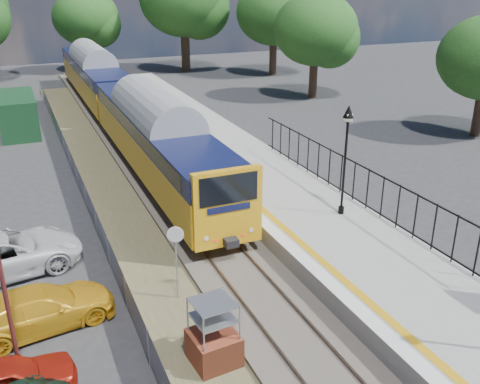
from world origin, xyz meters
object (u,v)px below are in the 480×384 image
victorian_lamp_north (347,135)px  car_red (5,381)px  train (117,97)px  brick_plinth (214,334)px  speed_sign (176,251)px  car_white (3,255)px  car_yellow (39,309)px

victorian_lamp_north → car_red: bearing=-159.7°
victorian_lamp_north → train: bearing=104.9°
victorian_lamp_north → brick_plinth: 10.17m
train → speed_sign: (-2.50, -22.08, -0.49)m
victorian_lamp_north → speed_sign: bearing=-164.4°
victorian_lamp_north → train: 20.69m
victorian_lamp_north → brick_plinth: victorian_lamp_north is taller
car_red → car_white: bearing=-3.6°
car_red → car_white: size_ratio=0.63×
car_red → victorian_lamp_north: bearing=-72.8°
victorian_lamp_north → speed_sign: (-7.80, -2.18, -2.44)m
brick_plinth → car_yellow: bearing=140.1°
victorian_lamp_north → car_white: size_ratio=0.82×
train → car_white: 19.62m
speed_sign → car_yellow: size_ratio=0.59×
brick_plinth → car_yellow: (-4.37, 3.65, -0.31)m
speed_sign → train: bearing=103.2°
train → car_yellow: (-6.87, -21.87, -1.67)m
speed_sign → car_white: size_ratio=0.49×
brick_plinth → car_red: brick_plinth is taller
train → car_white: (-7.82, -17.93, -1.57)m
train → speed_sign: train is taller
victorian_lamp_north → car_red: victorian_lamp_north is taller
car_white → train: bearing=-33.4°
car_red → train: bearing=-20.7°
brick_plinth → car_white: (-5.32, 7.58, -0.20)m
train → brick_plinth: (-2.50, -25.51, -1.36)m
car_yellow → brick_plinth: bearing=-139.5°
brick_plinth → speed_sign: bearing=90.0°
speed_sign → car_yellow: (-4.37, 0.21, -1.19)m
brick_plinth → victorian_lamp_north: bearing=35.7°
train → car_red: train is taller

